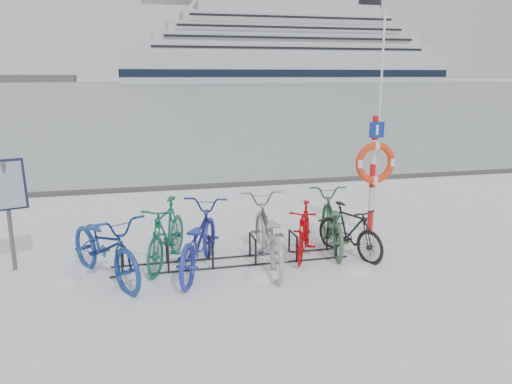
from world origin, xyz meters
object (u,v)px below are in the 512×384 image
info_board (6,192)px  cruise_ferry (284,53)px  lifebuoy_station (375,163)px  bike_rack (232,253)px

info_board → cruise_ferry: size_ratio=0.01×
info_board → lifebuoy_station: 6.58m
bike_rack → cruise_ferry: size_ratio=0.03×
bike_rack → cruise_ferry: cruise_ferry is taller
info_board → bike_rack: bearing=-26.6°
bike_rack → lifebuoy_station: bearing=17.4°
lifebuoy_station → info_board: bearing=-176.0°
lifebuoy_station → cruise_ferry: size_ratio=0.03×
bike_rack → cruise_ferry: 217.89m
info_board → cruise_ferry: 218.40m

